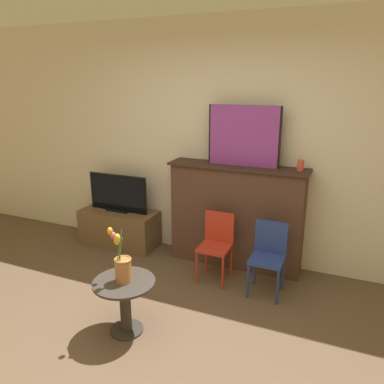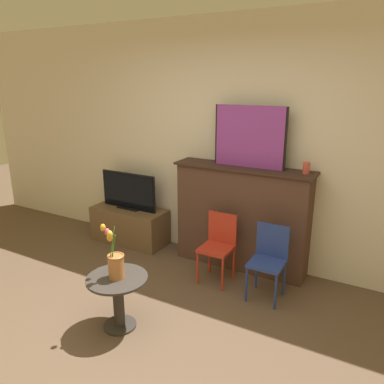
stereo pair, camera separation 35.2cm
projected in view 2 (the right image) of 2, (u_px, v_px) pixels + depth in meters
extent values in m
plane|color=brown|center=(118.00, 370.00, 2.74)|extent=(14.00, 14.00, 0.00)
cube|color=beige|center=(236.00, 145.00, 4.13)|extent=(8.00, 0.06, 2.70)
cube|color=#4C3328|center=(241.00, 218.00, 4.12)|extent=(1.46, 0.31, 1.16)
cube|color=#35231C|center=(243.00, 168.00, 3.95)|extent=(1.52, 0.35, 0.02)
cube|color=black|center=(250.00, 137.00, 3.85)|extent=(0.77, 0.02, 0.63)
cube|color=purple|center=(249.00, 137.00, 3.84)|extent=(0.73, 0.02, 0.63)
cylinder|color=#CC4C3D|center=(306.00, 168.00, 3.64)|extent=(0.07, 0.07, 0.11)
cube|color=brown|center=(130.00, 225.00, 4.86)|extent=(0.98, 0.42, 0.45)
cube|color=black|center=(129.00, 208.00, 4.79)|extent=(0.31, 0.12, 0.02)
cube|color=black|center=(129.00, 191.00, 4.73)|extent=(0.80, 0.02, 0.47)
cube|color=black|center=(128.00, 191.00, 4.73)|extent=(0.77, 0.02, 0.44)
cylinder|color=#B22D1E|center=(197.00, 268.00, 3.84)|extent=(0.02, 0.02, 0.36)
cylinder|color=#B22D1E|center=(223.00, 275.00, 3.71)|extent=(0.02, 0.02, 0.36)
cylinder|color=#B22D1E|center=(210.00, 257.00, 4.08)|extent=(0.02, 0.02, 0.36)
cylinder|color=#B22D1E|center=(234.00, 263.00, 3.95)|extent=(0.02, 0.02, 0.36)
cube|color=#B22D1E|center=(216.00, 249.00, 3.84)|extent=(0.32, 0.32, 0.03)
cube|color=#B22D1E|center=(223.00, 228.00, 3.91)|extent=(0.32, 0.02, 0.33)
cylinder|color=navy|center=(246.00, 284.00, 3.54)|extent=(0.02, 0.02, 0.36)
cylinder|color=navy|center=(276.00, 292.00, 3.41)|extent=(0.02, 0.02, 0.36)
cylinder|color=navy|center=(257.00, 272.00, 3.78)|extent=(0.02, 0.02, 0.36)
cylinder|color=navy|center=(284.00, 279.00, 3.64)|extent=(0.02, 0.02, 0.36)
cube|color=navy|center=(267.00, 263.00, 3.54)|extent=(0.32, 0.32, 0.03)
cube|color=navy|center=(273.00, 240.00, 3.61)|extent=(0.32, 0.02, 0.33)
cylinder|color=#332D28|center=(120.00, 325.00, 3.22)|extent=(0.28, 0.28, 0.02)
cylinder|color=#332D28|center=(119.00, 303.00, 3.16)|extent=(0.09, 0.09, 0.45)
cylinder|color=#332D28|center=(117.00, 278.00, 3.09)|extent=(0.51, 0.51, 0.02)
cylinder|color=#AD6B38|center=(116.00, 267.00, 3.06)|extent=(0.13, 0.13, 0.20)
torus|color=#AD6B38|center=(116.00, 256.00, 3.03)|extent=(0.14, 0.14, 0.02)
cylinder|color=#477A2D|center=(112.00, 251.00, 3.01)|extent=(0.02, 0.02, 0.24)
ellipsoid|color=orange|center=(110.00, 237.00, 2.97)|extent=(0.05, 0.05, 0.07)
cylinder|color=#477A2D|center=(112.00, 245.00, 3.00)|extent=(0.05, 0.05, 0.33)
ellipsoid|color=orange|center=(103.00, 228.00, 2.94)|extent=(0.04, 0.04, 0.06)
cylinder|color=#477A2D|center=(113.00, 248.00, 3.03)|extent=(0.08, 0.03, 0.25)
ellipsoid|color=#E0517A|center=(107.00, 232.00, 3.04)|extent=(0.04, 0.04, 0.06)
cylinder|color=#477A2D|center=(113.00, 249.00, 3.00)|extent=(0.01, 0.03, 0.27)
ellipsoid|color=gold|center=(110.00, 234.00, 2.94)|extent=(0.05, 0.05, 0.06)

